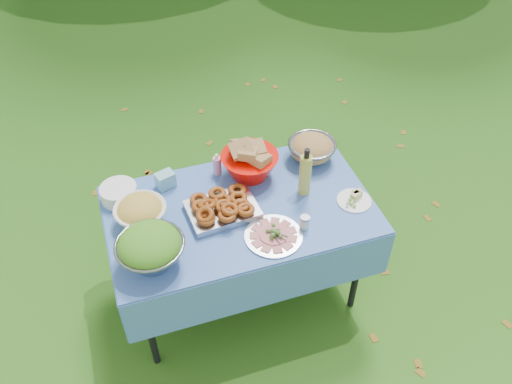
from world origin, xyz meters
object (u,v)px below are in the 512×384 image
picnic_table (241,253)px  charcuterie_platter (274,232)px  bread_bowl (250,160)px  pasta_bowl_steel (312,148)px  oil_bottle (305,171)px  plate_stack (119,193)px  salad_bowl (150,248)px

picnic_table → charcuterie_platter: charcuterie_platter is taller
bread_bowl → pasta_bowl_steel: bread_bowl is taller
picnic_table → bread_bowl: bread_bowl is taller
picnic_table → charcuterie_platter: (0.11, -0.26, 0.42)m
bread_bowl → charcuterie_platter: bearing=-93.7°
charcuterie_platter → oil_bottle: size_ratio=0.99×
picnic_table → plate_stack: (-0.62, 0.29, 0.42)m
pasta_bowl_steel → oil_bottle: oil_bottle is taller
salad_bowl → plate_stack: bearing=100.0°
salad_bowl → plate_stack: 0.53m
plate_stack → pasta_bowl_steel: 1.16m
salad_bowl → pasta_bowl_steel: size_ratio=1.19×
bread_bowl → charcuterie_platter: 0.51m
plate_stack → bread_bowl: size_ratio=0.61×
picnic_table → salad_bowl: size_ratio=4.30×
oil_bottle → plate_stack: bearing=164.5°
plate_stack → charcuterie_platter: size_ratio=0.67×
salad_bowl → oil_bottle: oil_bottle is taller
plate_stack → bread_bowl: 0.76m
salad_bowl → picnic_table: bearing=23.2°
picnic_table → salad_bowl: salad_bowl is taller
plate_stack → oil_bottle: (1.00, -0.28, 0.11)m
bread_bowl → pasta_bowl_steel: bearing=4.1°
picnic_table → plate_stack: bearing=154.9°
plate_stack → salad_bowl: bearing=-80.0°
bread_bowl → picnic_table: bearing=-119.1°
plate_stack → bread_bowl: bread_bowl is taller
plate_stack → picnic_table: bearing=-25.1°
bread_bowl → oil_bottle: size_ratio=1.08×
salad_bowl → charcuterie_platter: (0.63, -0.03, -0.08)m
salad_bowl → charcuterie_platter: bearing=-2.7°
plate_stack → charcuterie_platter: plate_stack is taller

